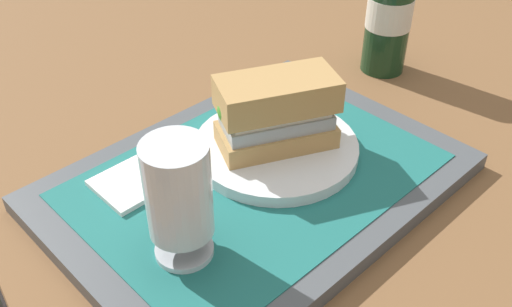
% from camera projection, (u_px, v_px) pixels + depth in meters
% --- Properties ---
extents(ground_plane, '(3.00, 3.00, 0.00)m').
position_uv_depth(ground_plane, '(256.00, 189.00, 0.65)').
color(ground_plane, brown).
extents(tray, '(0.44, 0.32, 0.02)m').
position_uv_depth(tray, '(256.00, 182.00, 0.65)').
color(tray, '#4C5156').
rests_on(tray, ground_plane).
extents(placemat, '(0.38, 0.27, 0.00)m').
position_uv_depth(placemat, '(256.00, 175.00, 0.64)').
color(placemat, '#1E6B66').
rests_on(placemat, tray).
extents(plate, '(0.19, 0.19, 0.01)m').
position_uv_depth(plate, '(276.00, 148.00, 0.67)').
color(plate, white).
rests_on(plate, placemat).
extents(sandwich, '(0.14, 0.11, 0.08)m').
position_uv_depth(sandwich, '(274.00, 112.00, 0.64)').
color(sandwich, tan).
rests_on(sandwich, plate).
extents(beer_glass, '(0.06, 0.06, 0.12)m').
position_uv_depth(beer_glass, '(179.00, 197.00, 0.51)').
color(beer_glass, silver).
rests_on(beer_glass, placemat).
extents(napkin_folded, '(0.09, 0.07, 0.01)m').
position_uv_depth(napkin_folded, '(138.00, 179.00, 0.63)').
color(napkin_folded, white).
rests_on(napkin_folded, placemat).
extents(second_bottle, '(0.07, 0.07, 0.27)m').
position_uv_depth(second_bottle, '(391.00, 3.00, 0.81)').
color(second_bottle, '#19381E').
rests_on(second_bottle, ground_plane).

